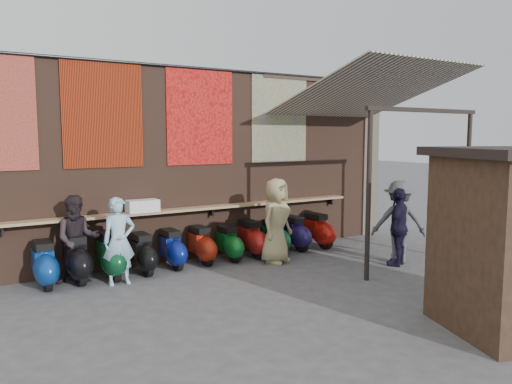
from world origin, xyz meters
The scene contains 32 objects.
ground centered at (0.00, 0.00, 0.00)m, with size 70.00×70.00×0.00m, color #474749.
brick_wall centered at (0.00, 2.70, 2.00)m, with size 10.00×0.40×4.00m, color brown.
pier_right centered at (5.20, 2.70, 2.00)m, with size 0.50×0.50×4.00m, color #4C4238.
eating_counter centered at (0.00, 2.33, 1.10)m, with size 8.00×0.32×0.05m, color #9E7A51.
shelf_box centered at (-1.05, 2.30, 1.24)m, with size 0.61×0.32×0.24m, color white.
tapestry_sun centered at (-1.70, 2.48, 3.00)m, with size 1.50×0.02×2.00m, color red.
tapestry_orange centered at (0.30, 2.48, 3.00)m, with size 1.50×0.02×2.00m, color red.
tapestry_multi centered at (2.30, 2.48, 3.00)m, with size 1.50×0.02×2.00m, color #275991.
hang_rail centered at (0.00, 2.47, 3.98)m, with size 0.06×0.06×9.50m, color black.
scooter_stool_0 centered at (-2.92, 2.01, 0.40)m, with size 0.38×0.83×0.79m, color navy, non-canonical shape.
scooter_stool_1 centered at (-2.37, 2.04, 0.42)m, with size 0.40×0.89×0.84m, color black, non-canonical shape.
scooter_stool_2 centered at (-1.80, 1.96, 0.42)m, with size 0.40×0.89×0.85m, color #0D4524, non-canonical shape.
scooter_stool_3 centered at (-1.19, 1.96, 0.38)m, with size 0.36×0.80×0.76m, color black, non-canonical shape.
scooter_stool_4 centered at (-0.57, 2.04, 0.38)m, with size 0.36×0.80×0.76m, color navy, non-canonical shape.
scooter_stool_5 centered at (0.08, 2.05, 0.38)m, with size 0.36×0.79×0.76m, color #99200D, non-canonical shape.
scooter_stool_6 centered at (0.69, 1.98, 0.35)m, with size 0.34×0.75×0.71m, color #0D6020, non-canonical shape.
scooter_stool_7 centered at (1.25, 2.00, 0.39)m, with size 0.37×0.82×0.78m, color maroon, non-canonical shape.
scooter_stool_8 centered at (1.88, 2.03, 0.36)m, with size 0.35×0.77×0.73m, color #186238, non-canonical shape.
scooter_stool_9 centered at (2.43, 2.03, 0.38)m, with size 0.36×0.81×0.77m, color #221856, non-canonical shape.
scooter_stool_10 centered at (3.06, 1.97, 0.39)m, with size 0.37×0.83×0.79m, color #B0160D, non-canonical shape.
diner_left centered at (-1.76, 1.52, 0.77)m, with size 0.56×0.37×1.54m, color #96C2DB.
diner_right centered at (-2.35, 2.00, 0.78)m, with size 0.76×0.59×1.57m, color #281F24.
shopper_navy centered at (3.39, -0.16, 0.78)m, with size 0.92×0.38×1.57m, color black.
shopper_grey centered at (3.60, 0.03, 0.85)m, with size 1.09×0.63×1.69m, color #4C4C50.
shopper_tan centered at (1.41, 1.30, 0.87)m, with size 0.85×0.56×1.75m, color tan.
stall_sign centered at (2.59, -2.64, 1.69)m, with size 1.20×0.04×0.50m, color gold.
stall_shelf centered at (2.59, -2.64, 0.85)m, with size 1.78×0.10×0.06m, color #473321.
awning_canvas centered at (3.50, 0.90, 3.55)m, with size 3.20×3.40×0.03m, color beige.
awning_ledger centered at (3.50, 2.49, 3.95)m, with size 3.30×0.08×0.12m, color #33261C.
awning_header centered at (3.50, -0.60, 3.08)m, with size 3.00×0.08×0.08m, color black.
awning_post_left centered at (2.10, -0.60, 1.55)m, with size 0.09×0.09×3.10m, color black.
awning_post_right centered at (4.90, -0.60, 1.55)m, with size 0.09×0.09×3.10m, color black.
Camera 1 is at (-4.25, -7.00, 2.60)m, focal length 35.00 mm.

